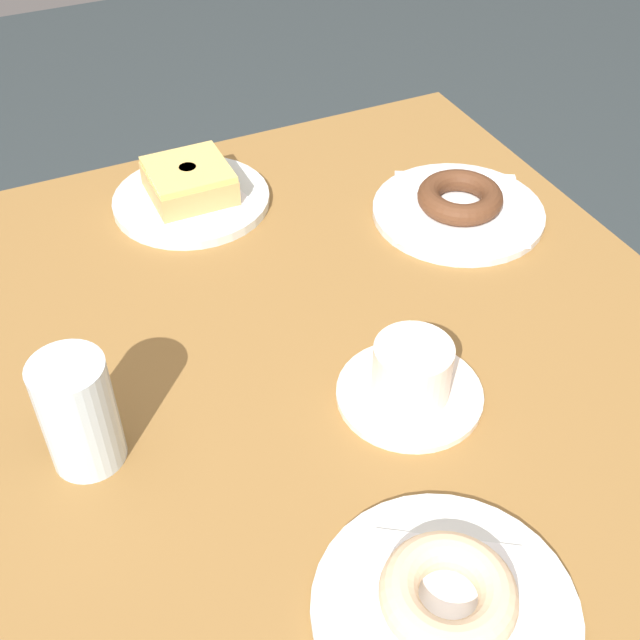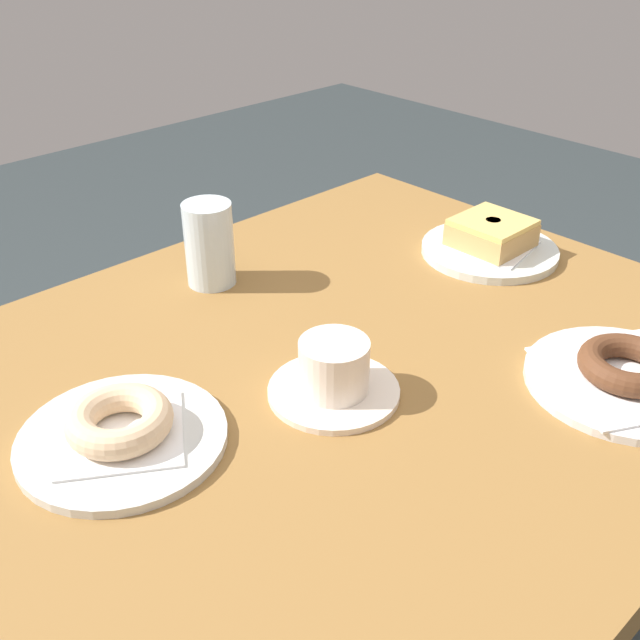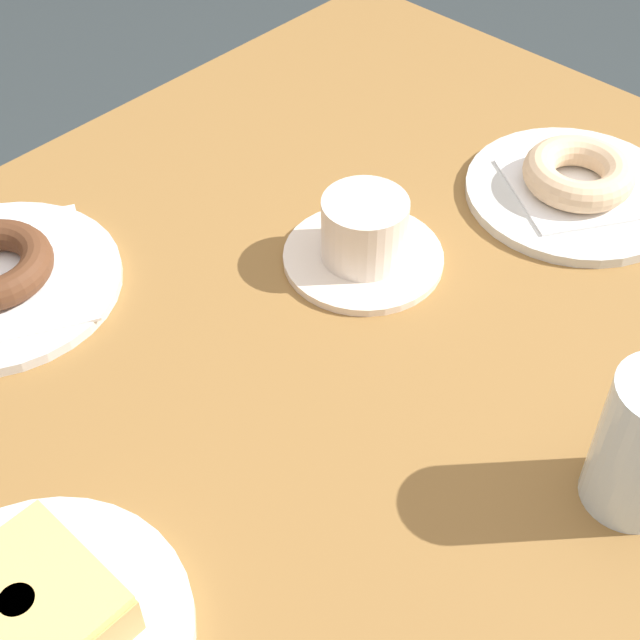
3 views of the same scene
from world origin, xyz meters
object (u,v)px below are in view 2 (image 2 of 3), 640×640
(plate_glazed_square, at_px, (489,250))
(donut_glazed_square, at_px, (492,232))
(water_glass, at_px, (209,244))
(plate_sugar_ring, at_px, (122,439))
(coffee_cup, at_px, (334,373))
(donut_chocolate_ring, at_px, (628,365))
(donut_sugar_ring, at_px, (119,420))
(plate_chocolate_ring, at_px, (624,381))

(plate_glazed_square, relative_size, donut_glazed_square, 2.01)
(plate_glazed_square, height_order, water_glass, water_glass)
(donut_glazed_square, xyz_separation_m, plate_sugar_ring, (0.64, 0.00, -0.03))
(donut_glazed_square, relative_size, plate_sugar_ring, 0.48)
(water_glass, bearing_deg, plate_glazed_square, 148.81)
(donut_glazed_square, bearing_deg, plate_sugar_ring, 0.12)
(coffee_cup, bearing_deg, donut_glazed_square, -167.83)
(donut_chocolate_ring, xyz_separation_m, donut_sugar_ring, (0.47, -0.30, 0.00))
(donut_glazed_square, relative_size, donut_chocolate_ring, 0.93)
(donut_chocolate_ring, bearing_deg, water_glass, -70.04)
(plate_chocolate_ring, distance_m, plate_sugar_ring, 0.56)
(plate_sugar_ring, bearing_deg, plate_glazed_square, -179.88)
(donut_chocolate_ring, height_order, donut_sugar_ring, donut_sugar_ring)
(plate_chocolate_ring, bearing_deg, coffee_cup, -40.49)
(plate_glazed_square, relative_size, donut_chocolate_ring, 1.87)
(donut_glazed_square, height_order, coffee_cup, coffee_cup)
(donut_glazed_square, relative_size, coffee_cup, 0.69)
(plate_glazed_square, relative_size, water_glass, 1.73)
(plate_sugar_ring, distance_m, donut_sugar_ring, 0.02)
(plate_chocolate_ring, relative_size, coffee_cup, 1.50)
(donut_chocolate_ring, distance_m, water_glass, 0.56)
(donut_glazed_square, distance_m, plate_sugar_ring, 0.64)
(plate_sugar_ring, xyz_separation_m, water_glass, (-0.28, -0.22, 0.05))
(plate_glazed_square, distance_m, donut_sugar_ring, 0.64)
(plate_glazed_square, xyz_separation_m, donut_sugar_ring, (0.64, 0.00, 0.02))
(donut_chocolate_ring, distance_m, plate_sugar_ring, 0.56)
(donut_glazed_square, distance_m, donut_sugar_ring, 0.64)
(donut_chocolate_ring, xyz_separation_m, water_glass, (0.19, -0.52, 0.03))
(water_glass, distance_m, coffee_cup, 0.32)
(plate_glazed_square, bearing_deg, plate_chocolate_ring, 60.92)
(donut_glazed_square, distance_m, donut_chocolate_ring, 0.35)
(donut_sugar_ring, bearing_deg, water_glass, -141.56)
(donut_sugar_ring, distance_m, water_glass, 0.35)
(plate_chocolate_ring, height_order, water_glass, water_glass)
(plate_glazed_square, xyz_separation_m, donut_chocolate_ring, (0.17, 0.31, 0.02))
(donut_glazed_square, height_order, plate_sugar_ring, donut_glazed_square)
(plate_glazed_square, distance_m, donut_chocolate_ring, 0.35)
(plate_chocolate_ring, distance_m, donut_sugar_ring, 0.56)
(donut_glazed_square, height_order, water_glass, water_glass)
(plate_glazed_square, bearing_deg, water_glass, -31.19)
(plate_chocolate_ring, xyz_separation_m, donut_chocolate_ring, (0.00, 0.00, 0.02))
(water_glass, relative_size, coffee_cup, 0.80)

